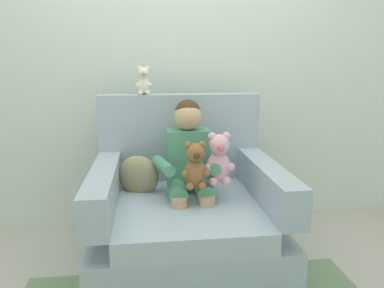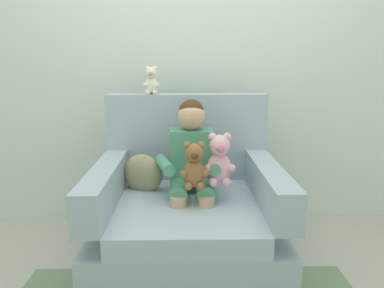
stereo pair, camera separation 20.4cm
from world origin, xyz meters
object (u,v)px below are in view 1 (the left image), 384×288
armchair (186,216)px  plush_cream_on_backrest (144,81)px  seated_child (189,161)px  plush_brown (195,166)px  throw_pillow (139,176)px  plush_pink (219,160)px

armchair → plush_cream_on_backrest: plush_cream_on_backrest is taller
armchair → seated_child: armchair is taller
armchair → plush_brown: 0.39m
plush_brown → plush_cream_on_backrest: 0.74m
seated_child → plush_cream_on_backrest: bearing=132.4°
plush_brown → throw_pillow: size_ratio=1.03×
plush_pink → plush_brown: plush_pink is taller
plush_brown → throw_pillow: plush_brown is taller
armchair → plush_cream_on_backrest: bearing=121.7°
plush_cream_on_backrest → seated_child: bearing=-40.2°
seated_child → plush_pink: seated_child is taller
armchair → plush_pink: size_ratio=3.58×
seated_child → plush_brown: (0.01, -0.19, 0.02)m
throw_pillow → plush_brown: bearing=-41.9°
armchair → throw_pillow: bearing=153.4°
plush_pink → plush_cream_on_backrest: (-0.42, 0.47, 0.43)m
plush_pink → throw_pillow: 0.54m
plush_brown → throw_pillow: 0.45m
plush_pink → armchair: bearing=156.0°
seated_child → throw_pillow: seated_child is taller
plush_brown → plush_cream_on_backrest: bearing=101.1°
plush_brown → seated_child: bearing=77.3°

